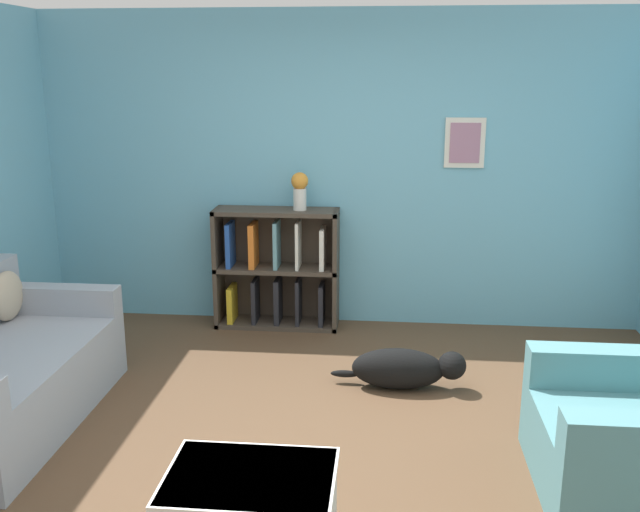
# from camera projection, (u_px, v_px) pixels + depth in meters

# --- Properties ---
(ground_plane) EXTENTS (14.00, 14.00, 0.00)m
(ground_plane) POSITION_uv_depth(u_px,v_px,m) (313.00, 449.00, 4.11)
(ground_plane) COLOR brown
(wall_back) EXTENTS (5.60, 0.13, 2.60)m
(wall_back) POSITION_uv_depth(u_px,v_px,m) (341.00, 171.00, 5.94)
(wall_back) COLOR #6BADC6
(wall_back) RESTS_ON ground_plane
(bookshelf) EXTENTS (1.03, 0.32, 1.01)m
(bookshelf) POSITION_uv_depth(u_px,v_px,m) (277.00, 270.00, 6.00)
(bookshelf) COLOR #42382D
(bookshelf) RESTS_ON ground_plane
(dog) EXTENTS (0.93, 0.26, 0.28)m
(dog) POSITION_uv_depth(u_px,v_px,m) (405.00, 368.00, 4.86)
(dog) COLOR black
(dog) RESTS_ON ground_plane
(vase) EXTENTS (0.14, 0.14, 0.31)m
(vase) POSITION_uv_depth(u_px,v_px,m) (300.00, 189.00, 5.78)
(vase) COLOR silver
(vase) RESTS_ON bookshelf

